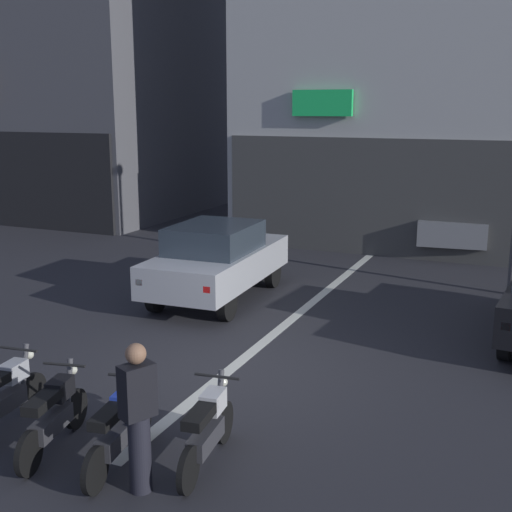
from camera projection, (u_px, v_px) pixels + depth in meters
ground_plane at (228, 372)px, 10.37m from camera, size 120.00×120.00×0.00m
lane_centre_line at (339, 281)px, 15.73m from camera, size 0.20×18.00×0.01m
building_corner_left at (95, 39)px, 25.82m from camera, size 8.45×10.10×13.19m
car_silver_crossing_near at (217, 259)px, 14.07m from camera, size 1.93×4.17×1.64m
car_grey_down_street at (454, 218)px, 19.13m from camera, size 2.20×4.27×1.64m
motorcycle_silver_row_leftmost at (5, 395)px, 8.46m from camera, size 0.55×1.67×0.98m
motorcycle_black_row_left_mid at (54, 414)px, 7.94m from camera, size 0.56×1.65×0.98m
motorcycle_blue_row_centre at (119, 428)px, 7.59m from camera, size 0.55×1.66×0.98m
motorcycle_white_row_right_mid at (208, 428)px, 7.59m from camera, size 0.55×1.67×0.98m
person_by_motorcycles at (138, 417)px, 6.99m from camera, size 0.35×0.42×1.67m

